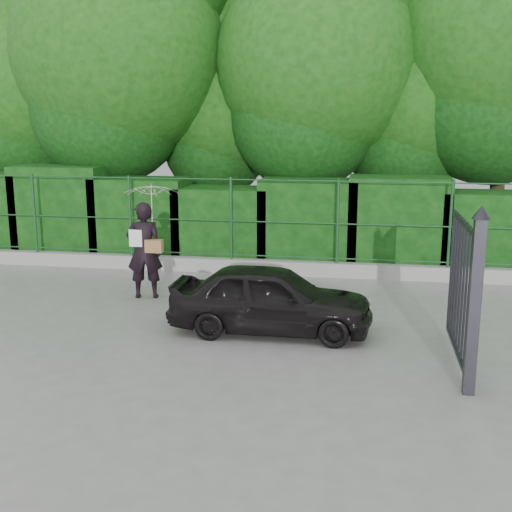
# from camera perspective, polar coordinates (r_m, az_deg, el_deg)

# --- Properties ---
(ground) EXTENTS (80.00, 80.00, 0.00)m
(ground) POSITION_cam_1_polar(r_m,az_deg,el_deg) (10.12, -9.69, -7.35)
(ground) COLOR gray
(kerb) EXTENTS (14.00, 0.25, 0.30)m
(kerb) POSITION_cam_1_polar(r_m,az_deg,el_deg) (14.23, -3.77, -0.80)
(kerb) COLOR #9E9E99
(kerb) RESTS_ON ground
(fence) EXTENTS (14.13, 0.06, 1.80)m
(fence) POSITION_cam_1_polar(r_m,az_deg,el_deg) (13.98, -2.95, 3.36)
(fence) COLOR #194321
(fence) RESTS_ON kerb
(hedge) EXTENTS (14.20, 1.20, 2.21)m
(hedge) POSITION_cam_1_polar(r_m,az_deg,el_deg) (15.06, -3.43, 3.18)
(hedge) COLOR black
(hedge) RESTS_ON ground
(trees) EXTENTS (17.10, 6.15, 8.08)m
(trees) POSITION_cam_1_polar(r_m,az_deg,el_deg) (16.89, 2.59, 16.54)
(trees) COLOR black
(trees) RESTS_ON ground
(gate) EXTENTS (0.22, 2.33, 2.36)m
(gate) POSITION_cam_1_polar(r_m,az_deg,el_deg) (8.64, 18.38, -3.01)
(gate) COLOR black
(gate) RESTS_ON ground
(woman) EXTENTS (1.01, 1.01, 2.16)m
(woman) POSITION_cam_1_polar(r_m,az_deg,el_deg) (12.12, -9.51, 2.81)
(woman) COLOR black
(woman) RESTS_ON ground
(car) EXTENTS (3.23, 1.33, 1.09)m
(car) POSITION_cam_1_polar(r_m,az_deg,el_deg) (10.20, 1.33, -3.79)
(car) COLOR black
(car) RESTS_ON ground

